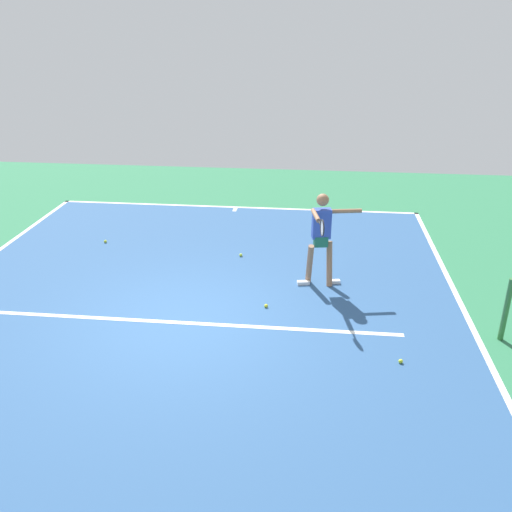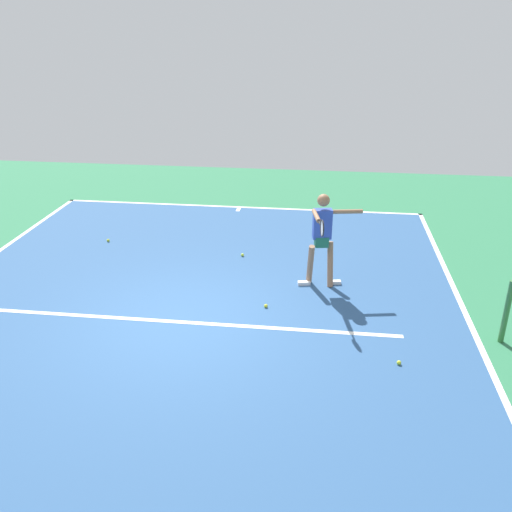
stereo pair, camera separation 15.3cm
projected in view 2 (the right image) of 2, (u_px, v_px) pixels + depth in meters
name	position (u px, v px, depth m)	size (l,w,h in m)	color
ground_plane	(184.00, 321.00, 9.29)	(20.74, 20.74, 0.00)	#2D754C
court_surface	(184.00, 321.00, 9.29)	(9.71, 12.42, 0.00)	#2D5484
court_line_baseline_near	(239.00, 207.00, 14.89)	(9.71, 0.10, 0.01)	white
court_line_sideline_left	(477.00, 340.00, 8.74)	(0.10, 12.42, 0.01)	white
court_line_service	(183.00, 322.00, 9.25)	(7.28, 0.10, 0.01)	white
court_line_centre_mark	(238.00, 209.00, 14.71)	(0.10, 0.30, 0.01)	white
net_post	(506.00, 312.00, 8.48)	(0.09, 0.09, 1.07)	#38753D
tennis_player	(323.00, 234.00, 10.11)	(1.15, 1.28, 1.83)	#9E7051
tennis_ball_near_service_line	(266.00, 306.00, 9.71)	(0.07, 0.07, 0.07)	yellow
tennis_ball_centre_court	(399.00, 363.00, 8.10)	(0.07, 0.07, 0.07)	#CCE033
tennis_ball_near_player	(242.00, 255.00, 11.80)	(0.07, 0.07, 0.07)	#C6E53D
tennis_ball_far_corner	(108.00, 240.00, 12.57)	(0.07, 0.07, 0.07)	#CCE033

